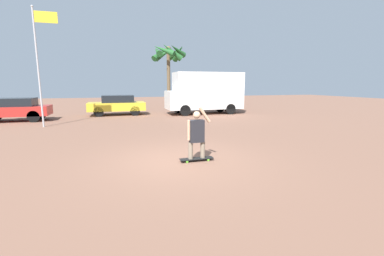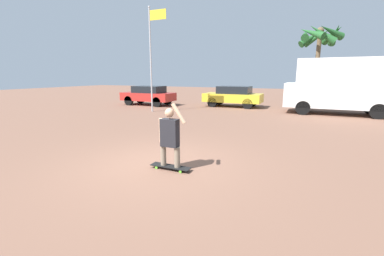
# 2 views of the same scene
# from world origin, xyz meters

# --- Properties ---
(ground_plane) EXTENTS (80.00, 80.00, 0.00)m
(ground_plane) POSITION_xyz_m (0.00, 0.00, 0.00)
(ground_plane) COLOR brown
(skateboard) EXTENTS (1.02, 0.26, 0.08)m
(skateboard) POSITION_xyz_m (0.46, -0.22, 0.07)
(skateboard) COLOR black
(skateboard) RESTS_ON ground_plane
(person_skateboarder) EXTENTS (0.72, 0.22, 1.55)m
(person_skateboarder) POSITION_xyz_m (0.45, -0.22, 0.87)
(person_skateboarder) COLOR gray
(person_skateboarder) RESTS_ON skateboard
(camper_van) EXTENTS (5.83, 2.26, 3.18)m
(camper_van) POSITION_xyz_m (5.06, 11.69, 1.72)
(camper_van) COLOR black
(camper_van) RESTS_ON ground_plane
(parked_car_yellow) EXTENTS (4.10, 1.80, 1.47)m
(parked_car_yellow) POSITION_xyz_m (-1.61, 12.71, 0.79)
(parked_car_yellow) COLOR black
(parked_car_yellow) RESTS_ON ground_plane
(parked_car_red) EXTENTS (4.03, 1.70, 1.44)m
(parked_car_red) POSITION_xyz_m (-7.77, 11.05, 0.78)
(parked_car_red) COLOR black
(parked_car_red) RESTS_ON ground_plane
(palm_tree_near_van) EXTENTS (3.64, 3.70, 6.37)m
(palm_tree_near_van) POSITION_xyz_m (3.79, 19.41, 5.32)
(palm_tree_near_van) COLOR brown
(palm_tree_near_van) RESTS_ON ground_plane
(flagpole) EXTENTS (1.18, 0.12, 6.20)m
(flagpole) POSITION_xyz_m (-5.42, 8.15, 3.63)
(flagpole) COLOR #B7B7BC
(flagpole) RESTS_ON ground_plane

